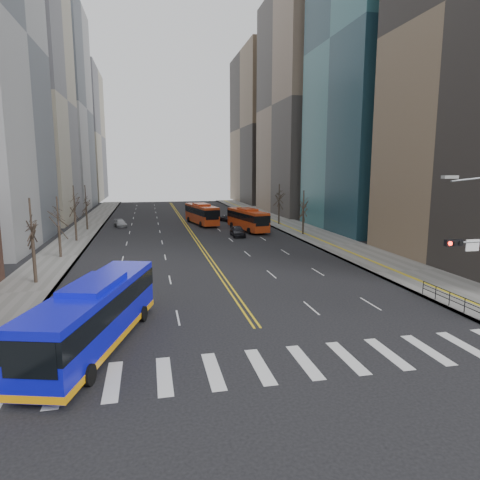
% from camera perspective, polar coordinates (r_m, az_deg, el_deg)
% --- Properties ---
extents(ground, '(220.00, 220.00, 0.00)m').
position_cam_1_polar(ground, '(22.63, 5.68, -16.13)').
color(ground, black).
extents(sidewalk_right, '(7.00, 130.00, 0.15)m').
position_cam_1_polar(sidewalk_right, '(69.36, 8.09, 1.39)').
color(sidewalk_right, slate).
rests_on(sidewalk_right, ground).
extents(sidewalk_left, '(5.00, 130.00, 0.15)m').
position_cam_1_polar(sidewalk_left, '(65.89, -20.87, 0.43)').
color(sidewalk_left, slate).
rests_on(sidewalk_left, ground).
extents(crosswalk, '(26.70, 4.00, 0.01)m').
position_cam_1_polar(crosswalk, '(22.63, 5.68, -16.12)').
color(crosswalk, silver).
rests_on(crosswalk, ground).
extents(centerline, '(0.55, 100.00, 0.01)m').
position_cam_1_polar(centerline, '(75.30, -7.22, 1.99)').
color(centerline, gold).
rests_on(centerline, ground).
extents(office_towers, '(83.00, 134.00, 58.00)m').
position_cam_1_polar(office_towers, '(89.26, -8.28, 18.55)').
color(office_towers, gray).
rests_on(office_towers, ground).
extents(pedestrian_railing, '(0.06, 6.06, 1.02)m').
position_cam_1_polar(pedestrian_railing, '(33.95, 26.16, -6.78)').
color(pedestrian_railing, black).
rests_on(pedestrian_railing, sidewalk_right).
extents(street_trees, '(35.20, 47.20, 7.60)m').
position_cam_1_polar(street_trees, '(54.16, -13.00, 4.09)').
color(street_trees, '#2E251C').
rests_on(street_trees, ground).
extents(blue_bus, '(6.31, 13.26, 3.76)m').
position_cam_1_polar(blue_bus, '(25.02, -18.70, -9.18)').
color(blue_bus, '#0D10CD').
rests_on(blue_bus, ground).
extents(red_bus_near, '(4.52, 11.50, 3.56)m').
position_cam_1_polar(red_bus_near, '(67.81, 1.00, 2.92)').
color(red_bus_near, '#C13A14').
rests_on(red_bus_near, ground).
extents(red_bus_far, '(4.79, 11.99, 3.70)m').
position_cam_1_polar(red_bus_far, '(75.81, -5.15, 3.64)').
color(red_bus_far, '#C13A14').
rests_on(red_bus_far, ground).
extents(car_white, '(3.21, 5.01, 1.56)m').
position_cam_1_polar(car_white, '(27.62, -24.65, -10.40)').
color(car_white, white).
rests_on(car_white, ground).
extents(car_dark_mid, '(1.92, 4.57, 1.54)m').
position_cam_1_polar(car_dark_mid, '(62.19, -0.33, 1.20)').
color(car_dark_mid, black).
rests_on(car_dark_mid, ground).
extents(car_silver, '(2.59, 4.39, 1.19)m').
position_cam_1_polar(car_silver, '(75.23, -15.66, 2.16)').
color(car_silver, '#98999D').
rests_on(car_silver, ground).
extents(car_dark_far, '(3.31, 4.48, 1.13)m').
position_cam_1_polar(car_dark_far, '(79.60, -1.56, 2.88)').
color(car_dark_far, black).
rests_on(car_dark_far, ground).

